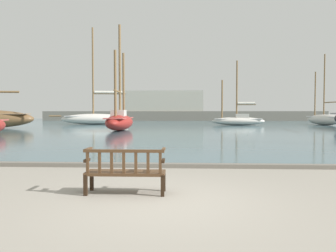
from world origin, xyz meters
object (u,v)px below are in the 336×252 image
at_px(park_bench, 125,171).
at_px(sailboat_far_port, 238,120).
at_px(sailboat_centre_channel, 95,117).
at_px(sailboat_outer_port, 324,119).
at_px(sailboat_nearest_starboard, 120,120).

height_order(park_bench, sailboat_far_port, sailboat_far_port).
bearing_deg(sailboat_centre_channel, sailboat_outer_port, -1.89).
height_order(park_bench, sailboat_outer_port, sailboat_outer_port).
height_order(park_bench, sailboat_nearest_starboard, sailboat_nearest_starboard).
bearing_deg(sailboat_nearest_starboard, park_bench, -78.44).
distance_m(sailboat_centre_channel, sailboat_outer_port, 30.13).
bearing_deg(park_bench, sailboat_nearest_starboard, 101.56).
relative_size(park_bench, sailboat_far_port, 0.20).
xyz_separation_m(park_bench, sailboat_nearest_starboard, (-4.61, 22.54, 0.51)).
bearing_deg(park_bench, sailboat_far_port, 77.24).
xyz_separation_m(sailboat_centre_channel, sailboat_outer_port, (30.11, -0.99, -0.15)).
bearing_deg(sailboat_far_port, park_bench, -102.76).
height_order(sailboat_far_port, sailboat_outer_port, sailboat_outer_port).
xyz_separation_m(park_bench, sailboat_centre_channel, (-10.94, 37.43, 0.55)).
relative_size(sailboat_far_port, sailboat_outer_port, 0.89).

